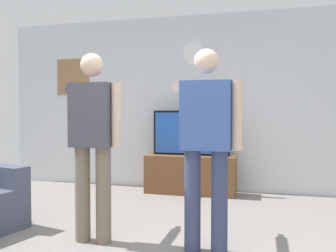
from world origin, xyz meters
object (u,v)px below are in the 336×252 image
(person_standing_nearer_lamp, at_px, (93,136))
(wall_clock, at_px, (194,54))
(television, at_px, (191,133))
(tv_stand, at_px, (190,174))
(framed_picture, at_px, (73,77))
(person_standing_nearer_couch, at_px, (206,137))

(person_standing_nearer_lamp, bearing_deg, wall_clock, 79.19)
(television, bearing_deg, person_standing_nearer_lamp, -101.95)
(tv_stand, bearing_deg, person_standing_nearer_lamp, -102.19)
(tv_stand, relative_size, person_standing_nearer_lamp, 0.76)
(framed_picture, height_order, person_standing_nearer_lamp, framed_picture)
(wall_clock, relative_size, framed_picture, 0.55)
(tv_stand, relative_size, framed_picture, 2.21)
(framed_picture, bearing_deg, television, -6.81)
(wall_clock, bearing_deg, framed_picture, 179.86)
(wall_clock, bearing_deg, tv_stand, -90.00)
(wall_clock, relative_size, person_standing_nearer_lamp, 0.19)
(television, height_order, person_standing_nearer_couch, person_standing_nearer_couch)
(television, xyz_separation_m, person_standing_nearer_lamp, (-0.48, -2.25, 0.09))
(person_standing_nearer_couch, bearing_deg, television, 104.42)
(tv_stand, xyz_separation_m, person_standing_nearer_couch, (0.57, -2.18, 0.71))
(television, bearing_deg, wall_clock, 90.00)
(television, height_order, framed_picture, framed_picture)
(tv_stand, height_order, person_standing_nearer_couch, person_standing_nearer_couch)
(framed_picture, bearing_deg, wall_clock, -0.14)
(tv_stand, distance_m, television, 0.62)
(framed_picture, bearing_deg, person_standing_nearer_lamp, -57.23)
(framed_picture, bearing_deg, tv_stand, -8.07)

